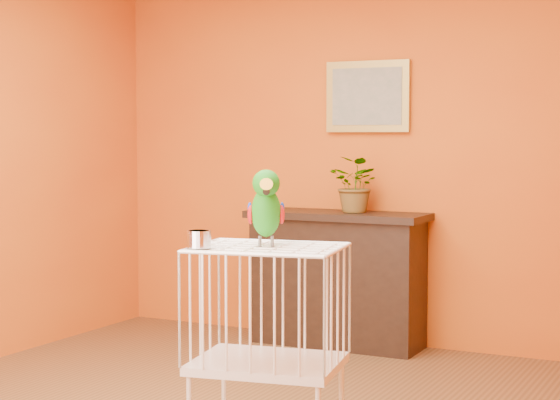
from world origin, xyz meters
The scene contains 7 objects.
room_shell centered at (0.00, 0.00, 1.58)m, with size 4.50×4.50×4.50m.
console_cabinet centered at (-0.15, 2.03, 0.47)m, with size 1.27×0.46×0.94m.
potted_plant centered at (0.00, 2.07, 1.09)m, with size 0.35×0.39×0.30m, color #26722D.
framed_picture centered at (0.00, 2.22, 1.75)m, with size 0.62×0.04×0.50m.
birdcage centered at (0.53, -0.32, 0.51)m, with size 0.72×0.60×0.99m.
feed_cup centered at (0.30, -0.53, 1.03)m, with size 0.11×0.11×0.07m, color silver.
parrot centered at (0.52, -0.31, 1.16)m, with size 0.22×0.30×0.34m.
Camera 1 is at (2.44, -3.96, 1.48)m, focal length 60.00 mm.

